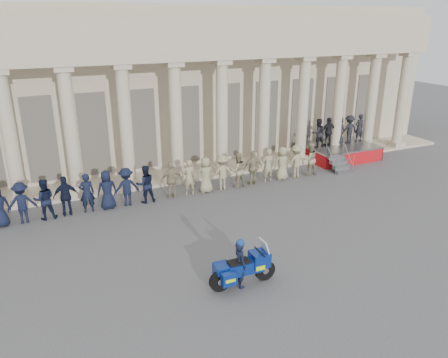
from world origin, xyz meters
TOP-DOWN VIEW (x-y plane):
  - ground at (0.00, 0.00)m, footprint 90.00×90.00m
  - building at (-0.00, 14.74)m, footprint 40.00×12.50m
  - officer_rank at (-1.32, 5.91)m, footprint 20.24×0.70m
  - reviewing_stand at (11.73, 7.75)m, footprint 4.29×4.11m
  - motorcycle at (0.05, -2.22)m, footprint 2.35×0.96m
  - rider at (-0.08, -2.22)m, footprint 0.40×0.60m

SIDE VIEW (x-z plane):
  - ground at x=0.00m, z-range 0.00..0.00m
  - motorcycle at x=0.05m, z-range -0.10..1.41m
  - rider at x=-0.08m, z-range 0.00..1.71m
  - officer_rank at x=-1.32m, z-range 0.00..1.84m
  - reviewing_stand at x=11.73m, z-range 0.12..2.75m
  - building at x=0.00m, z-range 0.02..9.02m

